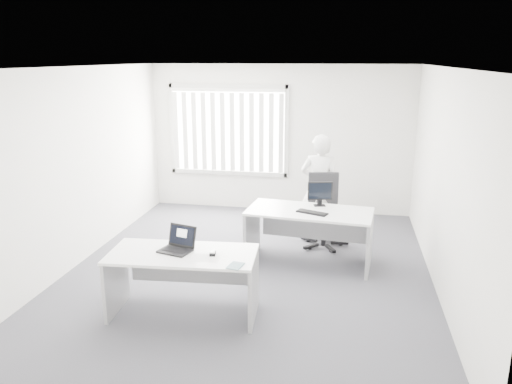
% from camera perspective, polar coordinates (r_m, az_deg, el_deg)
% --- Properties ---
extents(ground, '(6.00, 6.00, 0.00)m').
position_cam_1_polar(ground, '(7.14, -0.79, -8.98)').
color(ground, '#54555C').
rests_on(ground, ground).
extents(wall_back, '(5.00, 0.02, 2.80)m').
position_cam_1_polar(wall_back, '(9.59, 2.71, 6.05)').
color(wall_back, white).
rests_on(wall_back, ground).
extents(wall_front, '(5.00, 0.02, 2.80)m').
position_cam_1_polar(wall_front, '(3.93, -9.55, -7.88)').
color(wall_front, white).
rests_on(wall_front, ground).
extents(wall_left, '(0.02, 6.00, 2.80)m').
position_cam_1_polar(wall_left, '(7.58, -19.72, 2.69)').
color(wall_left, white).
rests_on(wall_left, ground).
extents(wall_right, '(0.02, 6.00, 2.80)m').
position_cam_1_polar(wall_right, '(6.68, 20.71, 0.99)').
color(wall_right, white).
rests_on(wall_right, ground).
extents(ceiling, '(5.00, 6.00, 0.02)m').
position_cam_1_polar(ceiling, '(6.51, -0.88, 14.10)').
color(ceiling, white).
rests_on(ceiling, wall_back).
extents(window, '(2.32, 0.06, 1.76)m').
position_cam_1_polar(window, '(9.72, -3.20, 7.05)').
color(window, beige).
rests_on(window, wall_back).
extents(blinds, '(2.20, 0.10, 1.50)m').
position_cam_1_polar(blinds, '(9.67, -3.28, 6.82)').
color(blinds, white).
rests_on(blinds, wall_back).
extents(desk_near, '(1.73, 0.90, 0.77)m').
position_cam_1_polar(desk_near, '(5.87, -8.33, -8.83)').
color(desk_near, white).
rests_on(desk_near, ground).
extents(desk_far, '(1.84, 1.00, 0.81)m').
position_cam_1_polar(desk_far, '(7.23, 6.09, -3.80)').
color(desk_far, white).
rests_on(desk_far, ground).
extents(office_chair, '(0.76, 0.76, 1.15)m').
position_cam_1_polar(office_chair, '(8.05, 7.72, -3.55)').
color(office_chair, black).
rests_on(office_chair, ground).
extents(person, '(0.69, 0.50, 1.75)m').
position_cam_1_polar(person, '(8.19, 7.31, 0.56)').
color(person, silver).
rests_on(person, ground).
extents(laptop, '(0.43, 0.40, 0.28)m').
position_cam_1_polar(laptop, '(5.78, -9.29, -5.48)').
color(laptop, black).
rests_on(laptop, desk_near).
extents(paper_sheet, '(0.34, 0.25, 0.00)m').
position_cam_1_polar(paper_sheet, '(5.61, -5.85, -7.50)').
color(paper_sheet, white).
rests_on(paper_sheet, desk_near).
extents(mouse, '(0.08, 0.12, 0.05)m').
position_cam_1_polar(mouse, '(5.68, -4.98, -6.95)').
color(mouse, silver).
rests_on(mouse, paper_sheet).
extents(booklet, '(0.18, 0.22, 0.01)m').
position_cam_1_polar(booklet, '(5.38, -2.36, -8.42)').
color(booklet, silver).
rests_on(booklet, desk_near).
extents(keyboard, '(0.46, 0.30, 0.02)m').
position_cam_1_polar(keyboard, '(7.03, 6.42, -2.35)').
color(keyboard, black).
rests_on(keyboard, desk_far).
extents(monitor, '(0.38, 0.19, 0.36)m').
position_cam_1_polar(monitor, '(7.35, 7.32, -0.21)').
color(monitor, black).
rests_on(monitor, desk_far).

